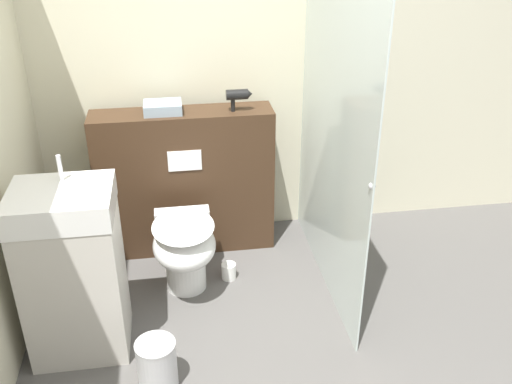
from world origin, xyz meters
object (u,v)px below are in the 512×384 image
at_px(hair_drier, 238,95).
at_px(waste_bin, 157,365).
at_px(sink_vanity, 73,272).
at_px(toilet, 185,248).

relative_size(hair_drier, waste_bin, 0.60).
height_order(hair_drier, waste_bin, hair_drier).
bearing_deg(sink_vanity, hair_drier, 41.99).
bearing_deg(toilet, waste_bin, -103.12).
height_order(toilet, sink_vanity, sink_vanity).
relative_size(sink_vanity, hair_drier, 6.58).
xyz_separation_m(sink_vanity, hair_drier, (1.01, 0.91, 0.64)).
distance_m(sink_vanity, waste_bin, 0.67).
height_order(toilet, waste_bin, toilet).
distance_m(toilet, waste_bin, 0.84).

